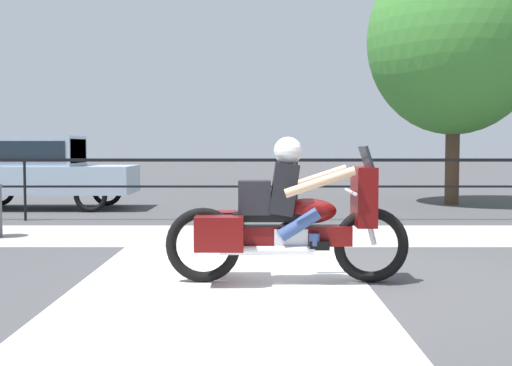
% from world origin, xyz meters
% --- Properties ---
extents(ground_plane, '(120.00, 120.00, 0.00)m').
position_xyz_m(ground_plane, '(0.00, 0.00, 0.00)').
color(ground_plane, '#424244').
extents(sidewalk_band, '(44.00, 2.40, 0.01)m').
position_xyz_m(sidewalk_band, '(0.00, 3.40, 0.01)').
color(sidewalk_band, '#A8A59E').
rests_on(sidewalk_band, ground).
extents(crosswalk_band, '(2.94, 6.00, 0.01)m').
position_xyz_m(crosswalk_band, '(-1.10, -0.20, 0.00)').
color(crosswalk_band, silver).
rests_on(crosswalk_band, ground).
extents(fence_railing, '(36.00, 0.05, 1.17)m').
position_xyz_m(fence_railing, '(0.00, 5.42, 0.92)').
color(fence_railing, black).
rests_on(fence_railing, ground).
extents(motorcycle, '(2.50, 0.76, 1.50)m').
position_xyz_m(motorcycle, '(-0.45, -0.05, 0.67)').
color(motorcycle, black).
rests_on(motorcycle, ground).
extents(parked_car, '(4.07, 1.62, 1.63)m').
position_xyz_m(parked_car, '(-5.63, 7.69, 0.93)').
color(parked_car, '#9EB2C6').
rests_on(parked_car, ground).
extents(tree_behind_sign, '(4.11, 4.11, 6.19)m').
position_xyz_m(tree_behind_sign, '(3.95, 8.79, 3.92)').
color(tree_behind_sign, '#473323').
rests_on(tree_behind_sign, ground).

